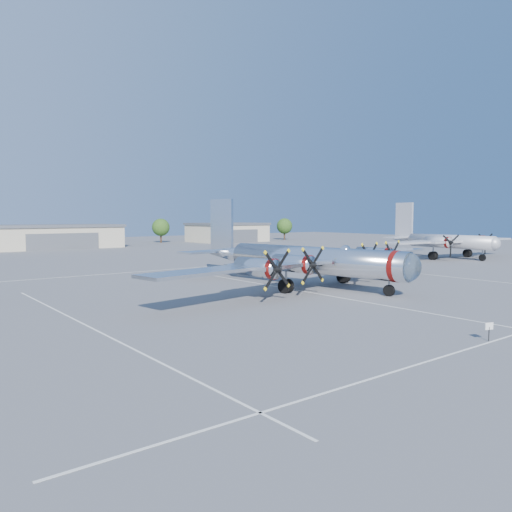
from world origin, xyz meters
TOP-DOWN VIEW (x-y plane):
  - ground at (0.00, 0.00)m, footprint 260.00×260.00m
  - parking_lines at (0.00, -1.75)m, footprint 60.00×50.08m
  - hangar_center at (0.00, 81.96)m, footprint 28.60×14.60m
  - hangar_east at (48.00, 81.96)m, footprint 20.60×14.60m
  - tree_east at (30.00, 88.00)m, footprint 4.80×4.80m
  - tree_far_east at (68.00, 80.00)m, footprint 4.80×4.80m
  - main_bomber_b29 at (2.57, 1.93)m, footprint 46.58×35.51m
  - twin_engine_east at (46.24, 12.35)m, footprint 32.53×24.39m
  - info_placard at (-4.71, -21.82)m, footprint 0.56×0.22m

SIDE VIEW (x-z plane):
  - ground at x=0.00m, z-range 0.00..0.00m
  - main_bomber_b29 at x=2.57m, z-range -4.69..4.69m
  - twin_engine_east at x=46.24m, z-range -4.93..4.93m
  - parking_lines at x=0.00m, z-range 0.00..0.01m
  - info_placard at x=-4.71m, z-range 0.23..1.33m
  - hangar_center at x=0.00m, z-range 0.01..5.41m
  - hangar_east at x=48.00m, z-range 0.01..5.41m
  - tree_east at x=30.00m, z-range 0.90..7.54m
  - tree_far_east at x=68.00m, z-range 0.90..7.54m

